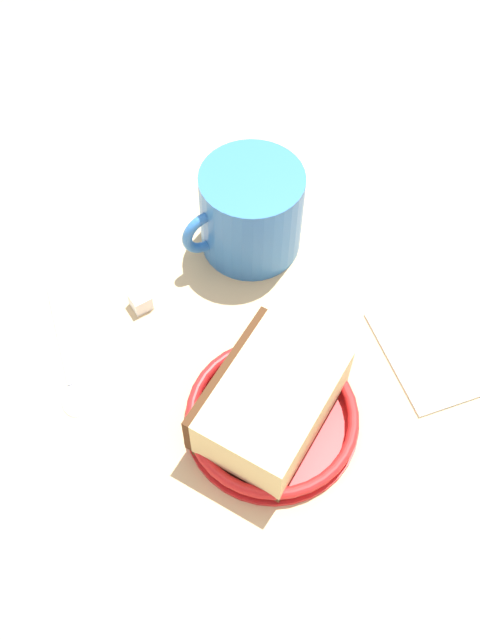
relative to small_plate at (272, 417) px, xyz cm
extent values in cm
cube|color=tan|center=(8.51, -5.66, -2.26)|extent=(151.01, 151.01, 2.85)
cylinder|color=red|center=(0.00, 0.00, -0.44)|extent=(13.89, 13.89, 0.79)
torus|color=red|center=(0.00, 0.00, 0.40)|extent=(13.68, 13.68, 0.90)
cube|color=#472814|center=(0.00, 0.00, 0.25)|extent=(12.51, 13.85, 0.60)
cube|color=#DBC184|center=(0.00, 0.00, 2.75)|extent=(12.51, 13.85, 4.40)
cube|color=#472814|center=(3.49, -2.13, 2.75)|extent=(6.55, 10.23, 4.40)
cylinder|color=#3372BF|center=(1.20, -18.37, 3.45)|extent=(9.17, 9.17, 8.57)
cylinder|color=brown|center=(1.20, -18.37, 5.67)|extent=(8.07, 8.07, 0.40)
torus|color=#3372BF|center=(5.18, -16.12, 3.45)|extent=(4.51, 3.09, 4.67)
ellipsoid|color=silver|center=(16.02, -2.07, -0.44)|extent=(2.78, 3.45, 0.80)
cylinder|color=silver|center=(17.95, -8.46, -0.59)|extent=(3.47, 10.04, 0.50)
cube|color=white|center=(-16.30, -7.07, -0.54)|extent=(15.53, 13.97, 0.60)
cube|color=white|center=(11.03, -11.27, -0.02)|extent=(2.23, 2.23, 1.63)
camera|label=1|loc=(2.95, 23.69, 51.34)|focal=39.87mm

